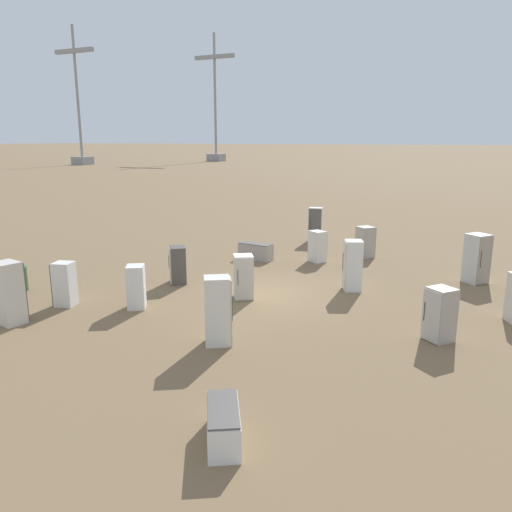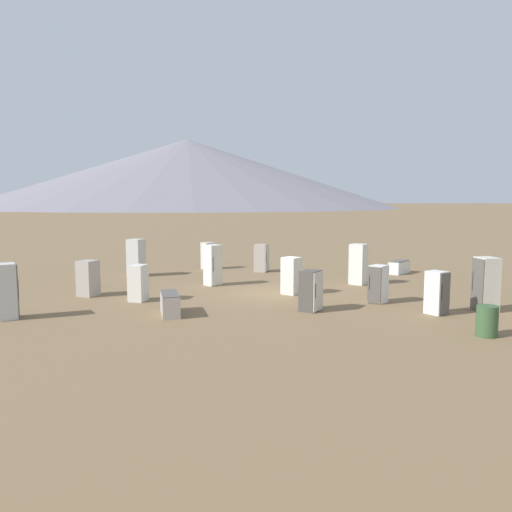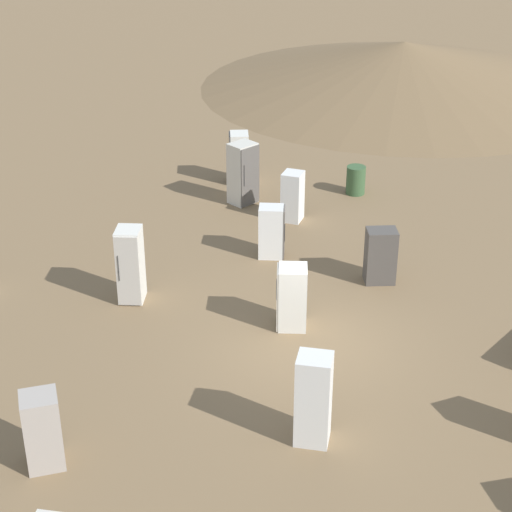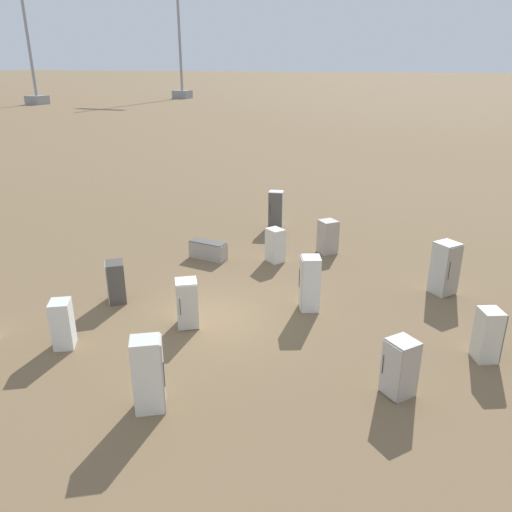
{
  "view_description": "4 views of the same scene",
  "coord_description": "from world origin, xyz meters",
  "views": [
    {
      "loc": [
        6.9,
        -15.91,
        5.49
      ],
      "look_at": [
        0.24,
        -1.41,
        1.74
      ],
      "focal_mm": 35.0,
      "sensor_mm": 36.0,
      "label": 1
    },
    {
      "loc": [
        -19.5,
        7.67,
        3.94
      ],
      "look_at": [
        0.09,
        0.57,
        1.6
      ],
      "focal_mm": 35.0,
      "sensor_mm": 36.0,
      "label": 2
    },
    {
      "loc": [
        14.03,
        8.26,
        10.55
      ],
      "look_at": [
        0.17,
        -1.31,
        1.99
      ],
      "focal_mm": 60.0,
      "sensor_mm": 36.0,
      "label": 3
    },
    {
      "loc": [
        6.65,
        -13.01,
        7.79
      ],
      "look_at": [
        1.0,
        1.19,
        1.88
      ],
      "focal_mm": 35.0,
      "sensor_mm": 36.0,
      "label": 4
    }
  ],
  "objects": [
    {
      "name": "discarded_fridge_3",
      "position": [
        6.85,
        4.76,
        0.96
      ],
      "size": [
        1.05,
        1.04,
        1.93
      ],
      "rotation": [
        0.0,
        0.0,
        4.03
      ],
      "color": "silver",
      "rests_on": "ground_plane"
    },
    {
      "name": "discarded_fridge_6",
      "position": [
        -2.59,
        4.71,
        0.38
      ],
      "size": [
        1.67,
        0.75,
        0.76
      ],
      "rotation": [
        0.0,
        0.0,
        4.6
      ],
      "color": "#A89E93",
      "rests_on": "ground_plane"
    },
    {
      "name": "power_pylon_0",
      "position": [
        -55.64,
        96.11,
        9.4
      ],
      "size": [
        10.58,
        3.63,
        30.22
      ],
      "color": "gray",
      "rests_on": "ground_plane"
    },
    {
      "name": "discarded_fridge_13",
      "position": [
        1.96,
        7.28,
        0.73
      ],
      "size": [
        0.99,
        0.99,
        1.47
      ],
      "rotation": [
        0.0,
        0.0,
        5.54
      ],
      "color": "#A89E93",
      "rests_on": "ground_plane"
    },
    {
      "name": "discarded_fridge_1",
      "position": [
        -3.71,
        -0.14,
        0.72
      ],
      "size": [
        0.94,
        0.96,
        1.45
      ],
      "rotation": [
        0.0,
        0.0,
        2.23
      ],
      "color": "#4C4742",
      "rests_on": "ground_plane"
    },
    {
      "name": "discarded_fridge_10",
      "position": [
        -0.53,
        -0.79,
        0.78
      ],
      "size": [
        0.91,
        0.92,
        1.56
      ],
      "rotation": [
        0.0,
        0.0,
        3.71
      ],
      "color": "silver",
      "rests_on": "ground_plane"
    },
    {
      "name": "discarded_fridge_9",
      "position": [
        0.62,
        -4.71,
        0.95
      ],
      "size": [
        0.92,
        0.87,
        1.9
      ],
      "rotation": [
        0.0,
        0.0,
        5.26
      ],
      "color": "silver",
      "rests_on": "ground_plane"
    },
    {
      "name": "discarded_fridge_8",
      "position": [
        2.71,
        1.75,
        0.94
      ],
      "size": [
        0.83,
        0.83,
        1.88
      ],
      "rotation": [
        0.0,
        0.0,
        1.98
      ],
      "color": "white",
      "rests_on": "ground_plane"
    },
    {
      "name": "discarded_fridge_7",
      "position": [
        6.08,
        -1.92,
        0.76
      ],
      "size": [
        0.94,
        0.94,
        1.52
      ],
      "rotation": [
        0.0,
        0.0,
        2.46
      ],
      "color": "#A89E93",
      "rests_on": "ground_plane"
    },
    {
      "name": "ground_plane",
      "position": [
        0.0,
        0.0,
        0.0
      ],
      "size": [
        1000.0,
        1000.0,
        0.0
      ],
      "primitive_type": "plane",
      "color": "brown"
    },
    {
      "name": "discarded_fridge_5",
      "position": [
        -1.38,
        9.89,
        0.93
      ],
      "size": [
        0.81,
        0.75,
        1.86
      ],
      "rotation": [
        0.0,
        0.0,
        3.34
      ],
      "color": "silver",
      "rests_on": "ground_plane"
    },
    {
      "name": "discarded_fridge_15",
      "position": [
        0.18,
        5.46,
        0.71
      ],
      "size": [
        0.9,
        0.87,
        1.43
      ],
      "rotation": [
        0.0,
        0.0,
        5.71
      ],
      "color": "silver",
      "rests_on": "ground_plane"
    },
    {
      "name": "power_pylon_1",
      "position": [
        -73.8,
        68.86,
        8.86
      ],
      "size": [
        9.97,
        3.42,
        28.49
      ],
      "color": "gray",
      "rests_on": "ground_plane"
    },
    {
      "name": "discarded_fridge_12",
      "position": [
        8.16,
        0.6,
        0.77
      ],
      "size": [
        0.8,
        0.81,
        1.53
      ],
      "rotation": [
        0.0,
        0.0,
        5.15
      ],
      "color": "beige",
      "rests_on": "ground_plane"
    },
    {
      "name": "discarded_fridge_0",
      "position": [
        -3.31,
        -3.2,
        0.73
      ],
      "size": [
        0.83,
        0.88,
        1.45
      ],
      "rotation": [
        0.0,
        0.0,
        0.54
      ],
      "color": "white",
      "rests_on": "ground_plane"
    }
  ]
}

